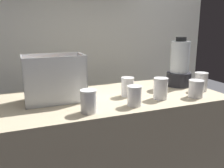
{
  "coord_description": "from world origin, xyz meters",
  "views": [
    {
      "loc": [
        -0.55,
        -1.35,
        1.34
      ],
      "look_at": [
        0.0,
        0.0,
        0.98
      ],
      "focal_mm": 38.76,
      "sensor_mm": 36.0,
      "label": 1
    }
  ],
  "objects_px": {
    "blender_pitcher": "(179,66)",
    "juice_cup_mango_far_right": "(196,90)",
    "juice_cup_beet_middle": "(127,88)",
    "juice_cup_carrot_right": "(160,90)",
    "juice_cup_pomegranate_rightmost": "(201,83)",
    "carrot_display_bin": "(54,86)",
    "juice_cup_orange_far_left": "(89,102)",
    "juice_cup_beet_left": "(134,97)"
  },
  "relations": [
    {
      "from": "juice_cup_orange_far_left",
      "to": "juice_cup_beet_middle",
      "type": "relative_size",
      "value": 1.0
    },
    {
      "from": "blender_pitcher",
      "to": "juice_cup_orange_far_left",
      "type": "height_order",
      "value": "blender_pitcher"
    },
    {
      "from": "juice_cup_orange_far_left",
      "to": "juice_cup_beet_left",
      "type": "bearing_deg",
      "value": 2.11
    },
    {
      "from": "carrot_display_bin",
      "to": "juice_cup_beet_left",
      "type": "relative_size",
      "value": 3.07
    },
    {
      "from": "juice_cup_beet_middle",
      "to": "juice_cup_pomegranate_rightmost",
      "type": "relative_size",
      "value": 0.94
    },
    {
      "from": "juice_cup_beet_left",
      "to": "juice_cup_mango_far_right",
      "type": "relative_size",
      "value": 1.05
    },
    {
      "from": "blender_pitcher",
      "to": "juice_cup_beet_middle",
      "type": "distance_m",
      "value": 0.48
    },
    {
      "from": "juice_cup_pomegranate_rightmost",
      "to": "carrot_display_bin",
      "type": "bearing_deg",
      "value": 171.49
    },
    {
      "from": "juice_cup_mango_far_right",
      "to": "juice_cup_orange_far_left",
      "type": "bearing_deg",
      "value": -178.69
    },
    {
      "from": "juice_cup_beet_left",
      "to": "juice_cup_pomegranate_rightmost",
      "type": "distance_m",
      "value": 0.57
    },
    {
      "from": "blender_pitcher",
      "to": "juice_cup_mango_far_right",
      "type": "height_order",
      "value": "blender_pitcher"
    },
    {
      "from": "juice_cup_beet_left",
      "to": "juice_cup_beet_middle",
      "type": "height_order",
      "value": "juice_cup_beet_middle"
    },
    {
      "from": "juice_cup_carrot_right",
      "to": "carrot_display_bin",
      "type": "bearing_deg",
      "value": 161.72
    },
    {
      "from": "juice_cup_orange_far_left",
      "to": "juice_cup_beet_left",
      "type": "distance_m",
      "value": 0.27
    },
    {
      "from": "juice_cup_beet_middle",
      "to": "juice_cup_mango_far_right",
      "type": "relative_size",
      "value": 1.11
    },
    {
      "from": "blender_pitcher",
      "to": "carrot_display_bin",
      "type": "bearing_deg",
      "value": -178.14
    },
    {
      "from": "carrot_display_bin",
      "to": "juice_cup_beet_middle",
      "type": "distance_m",
      "value": 0.45
    },
    {
      "from": "juice_cup_mango_far_right",
      "to": "juice_cup_pomegranate_rightmost",
      "type": "relative_size",
      "value": 0.85
    },
    {
      "from": "juice_cup_mango_far_right",
      "to": "juice_cup_carrot_right",
      "type": "bearing_deg",
      "value": 167.36
    },
    {
      "from": "blender_pitcher",
      "to": "juice_cup_beet_left",
      "type": "xyz_separation_m",
      "value": [
        -0.51,
        -0.29,
        -0.1
      ]
    },
    {
      "from": "juice_cup_beet_left",
      "to": "juice_cup_carrot_right",
      "type": "distance_m",
      "value": 0.21
    },
    {
      "from": "blender_pitcher",
      "to": "juice_cup_pomegranate_rightmost",
      "type": "distance_m",
      "value": 0.2
    },
    {
      "from": "juice_cup_orange_far_left",
      "to": "juice_cup_pomegranate_rightmost",
      "type": "height_order",
      "value": "juice_cup_pomegranate_rightmost"
    },
    {
      "from": "juice_cup_beet_left",
      "to": "blender_pitcher",
      "type": "bearing_deg",
      "value": 29.2
    },
    {
      "from": "juice_cup_mango_far_right",
      "to": "juice_cup_pomegranate_rightmost",
      "type": "bearing_deg",
      "value": 38.82
    },
    {
      "from": "carrot_display_bin",
      "to": "juice_cup_beet_middle",
      "type": "xyz_separation_m",
      "value": [
        0.45,
        -0.07,
        -0.04
      ]
    },
    {
      "from": "carrot_display_bin",
      "to": "juice_cup_mango_far_right",
      "type": "relative_size",
      "value": 3.23
    },
    {
      "from": "juice_cup_carrot_right",
      "to": "blender_pitcher",
      "type": "bearing_deg",
      "value": 36.86
    },
    {
      "from": "juice_cup_carrot_right",
      "to": "juice_cup_pomegranate_rightmost",
      "type": "relative_size",
      "value": 1.03
    },
    {
      "from": "juice_cup_beet_middle",
      "to": "juice_cup_carrot_right",
      "type": "distance_m",
      "value": 0.2
    },
    {
      "from": "juice_cup_beet_left",
      "to": "juice_cup_beet_middle",
      "type": "relative_size",
      "value": 0.95
    },
    {
      "from": "juice_cup_orange_far_left",
      "to": "juice_cup_pomegranate_rightmost",
      "type": "bearing_deg",
      "value": 8.39
    },
    {
      "from": "juice_cup_orange_far_left",
      "to": "carrot_display_bin",
      "type": "bearing_deg",
      "value": 116.44
    },
    {
      "from": "juice_cup_orange_far_left",
      "to": "juice_cup_mango_far_right",
      "type": "height_order",
      "value": "juice_cup_orange_far_left"
    },
    {
      "from": "juice_cup_beet_middle",
      "to": "juice_cup_carrot_right",
      "type": "bearing_deg",
      "value": -39.56
    },
    {
      "from": "juice_cup_carrot_right",
      "to": "juice_cup_mango_far_right",
      "type": "distance_m",
      "value": 0.23
    },
    {
      "from": "blender_pitcher",
      "to": "juice_cup_beet_left",
      "type": "distance_m",
      "value": 0.59
    },
    {
      "from": "juice_cup_orange_far_left",
      "to": "juice_cup_mango_far_right",
      "type": "relative_size",
      "value": 1.12
    },
    {
      "from": "carrot_display_bin",
      "to": "juice_cup_beet_left",
      "type": "xyz_separation_m",
      "value": [
        0.4,
        -0.26,
        -0.04
      ]
    },
    {
      "from": "juice_cup_beet_left",
      "to": "juice_cup_carrot_right",
      "type": "relative_size",
      "value": 0.87
    },
    {
      "from": "blender_pitcher",
      "to": "juice_cup_beet_middle",
      "type": "relative_size",
      "value": 2.99
    },
    {
      "from": "juice_cup_orange_far_left",
      "to": "juice_cup_mango_far_right",
      "type": "distance_m",
      "value": 0.7
    }
  ]
}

